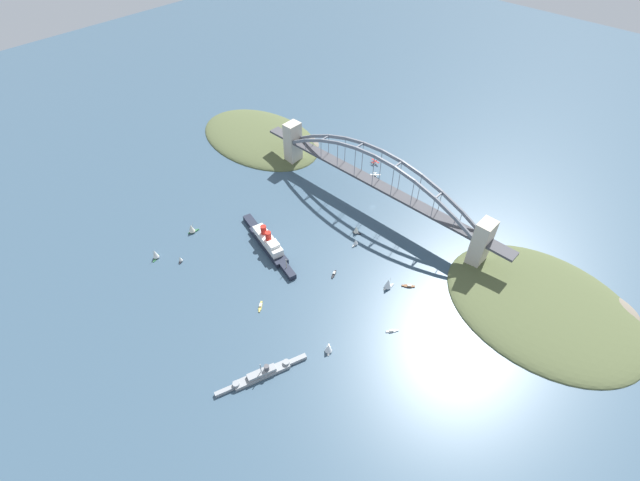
{
  "coord_description": "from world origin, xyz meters",
  "views": [
    {
      "loc": [
        -202.13,
        294.66,
        299.52
      ],
      "look_at": [
        0.0,
        79.41,
        8.0
      ],
      "focal_mm": 25.22,
      "sensor_mm": 36.0,
      "label": 1
    }
  ],
  "objects_px": {
    "seaplane_second_in_formation": "(375,162)",
    "small_boat_9": "(328,348)",
    "small_boat_1": "(388,284)",
    "small_boat_4": "(356,230)",
    "harbor_arch_bridge": "(375,184)",
    "small_boat_3": "(192,228)",
    "small_boat_8": "(260,306)",
    "ocean_liner": "(268,242)",
    "small_boat_5": "(180,259)",
    "naval_cruiser": "(263,374)",
    "small_boat_10": "(409,286)",
    "small_boat_2": "(334,274)",
    "seaplane_taxiing_near_bridge": "(375,175)",
    "small_boat_0": "(356,242)",
    "small_boat_7": "(392,331)",
    "small_boat_6": "(155,254)"
  },
  "relations": [
    {
      "from": "small_boat_5",
      "to": "small_boat_10",
      "type": "distance_m",
      "value": 204.41
    },
    {
      "from": "naval_cruiser",
      "to": "small_boat_4",
      "type": "height_order",
      "value": "naval_cruiser"
    },
    {
      "from": "small_boat_6",
      "to": "small_boat_4",
      "type": "bearing_deg",
      "value": -126.83
    },
    {
      "from": "seaplane_second_in_formation",
      "to": "small_boat_9",
      "type": "xyz_separation_m",
      "value": [
        -127.1,
        217.89,
        2.48
      ]
    },
    {
      "from": "ocean_liner",
      "to": "small_boat_9",
      "type": "xyz_separation_m",
      "value": [
        -116.11,
        43.75,
        -1.19
      ]
    },
    {
      "from": "ocean_liner",
      "to": "small_boat_0",
      "type": "bearing_deg",
      "value": -134.81
    },
    {
      "from": "ocean_liner",
      "to": "small_boat_4",
      "type": "distance_m",
      "value": 85.03
    },
    {
      "from": "small_boat_1",
      "to": "small_boat_4",
      "type": "height_order",
      "value": "small_boat_1"
    },
    {
      "from": "small_boat_4",
      "to": "small_boat_5",
      "type": "relative_size",
      "value": 1.58
    },
    {
      "from": "small_boat_3",
      "to": "small_boat_8",
      "type": "relative_size",
      "value": 1.16
    },
    {
      "from": "naval_cruiser",
      "to": "small_boat_9",
      "type": "height_order",
      "value": "naval_cruiser"
    },
    {
      "from": "naval_cruiser",
      "to": "small_boat_10",
      "type": "height_order",
      "value": "naval_cruiser"
    },
    {
      "from": "small_boat_4",
      "to": "small_boat_5",
      "type": "height_order",
      "value": "small_boat_4"
    },
    {
      "from": "ocean_liner",
      "to": "seaplane_second_in_formation",
      "type": "height_order",
      "value": "ocean_liner"
    },
    {
      "from": "small_boat_4",
      "to": "naval_cruiser",
      "type": "bearing_deg",
      "value": 106.27
    },
    {
      "from": "small_boat_4",
      "to": "small_boat_5",
      "type": "xyz_separation_m",
      "value": [
        91.83,
        136.95,
        -1.76
      ]
    },
    {
      "from": "small_boat_2",
      "to": "small_boat_9",
      "type": "xyz_separation_m",
      "value": [
        -48.46,
        60.27,
        3.72
      ]
    },
    {
      "from": "small_boat_2",
      "to": "small_boat_6",
      "type": "bearing_deg",
      "value": 36.0
    },
    {
      "from": "ocean_liner",
      "to": "small_boat_3",
      "type": "distance_m",
      "value": 77.74
    },
    {
      "from": "small_boat_6",
      "to": "small_boat_10",
      "type": "distance_m",
      "value": 228.39
    },
    {
      "from": "small_boat_8",
      "to": "seaplane_second_in_formation",
      "type": "bearing_deg",
      "value": -75.6
    },
    {
      "from": "harbor_arch_bridge",
      "to": "seaplane_taxiing_near_bridge",
      "type": "relative_size",
      "value": 28.94
    },
    {
      "from": "small_boat_7",
      "to": "naval_cruiser",
      "type": "bearing_deg",
      "value": 64.34
    },
    {
      "from": "seaplane_taxiing_near_bridge",
      "to": "small_boat_9",
      "type": "bearing_deg",
      "value": 119.3
    },
    {
      "from": "small_boat_2",
      "to": "small_boat_10",
      "type": "distance_m",
      "value": 65.35
    },
    {
      "from": "seaplane_taxiing_near_bridge",
      "to": "small_boat_1",
      "type": "relative_size",
      "value": 0.83
    },
    {
      "from": "naval_cruiser",
      "to": "seaplane_taxiing_near_bridge",
      "type": "height_order",
      "value": "naval_cruiser"
    },
    {
      "from": "harbor_arch_bridge",
      "to": "small_boat_4",
      "type": "bearing_deg",
      "value": 106.84
    },
    {
      "from": "small_boat_4",
      "to": "small_boat_7",
      "type": "relative_size",
      "value": 1.14
    },
    {
      "from": "ocean_liner",
      "to": "small_boat_1",
      "type": "height_order",
      "value": "ocean_liner"
    },
    {
      "from": "small_boat_6",
      "to": "small_boat_8",
      "type": "bearing_deg",
      "value": -165.79
    },
    {
      "from": "harbor_arch_bridge",
      "to": "small_boat_7",
      "type": "distance_m",
      "value": 154.39
    },
    {
      "from": "small_boat_3",
      "to": "small_boat_8",
      "type": "distance_m",
      "value": 116.31
    },
    {
      "from": "seaplane_second_in_formation",
      "to": "small_boat_9",
      "type": "bearing_deg",
      "value": 120.26
    },
    {
      "from": "small_boat_5",
      "to": "small_boat_10",
      "type": "xyz_separation_m",
      "value": [
        -167.58,
        -117.03,
        -2.18
      ]
    },
    {
      "from": "seaplane_taxiing_near_bridge",
      "to": "seaplane_second_in_formation",
      "type": "bearing_deg",
      "value": -50.97
    },
    {
      "from": "small_boat_2",
      "to": "small_boat_8",
      "type": "relative_size",
      "value": 0.98
    },
    {
      "from": "small_boat_2",
      "to": "small_boat_5",
      "type": "height_order",
      "value": "small_boat_5"
    },
    {
      "from": "ocean_liner",
      "to": "small_boat_5",
      "type": "relative_size",
      "value": 14.78
    },
    {
      "from": "small_boat_7",
      "to": "small_boat_1",
      "type": "bearing_deg",
      "value": -48.46
    },
    {
      "from": "small_boat_0",
      "to": "small_boat_8",
      "type": "xyz_separation_m",
      "value": [
        10.71,
        109.19,
        -2.7
      ]
    },
    {
      "from": "harbor_arch_bridge",
      "to": "small_boat_0",
      "type": "relative_size",
      "value": 39.69
    },
    {
      "from": "seaplane_taxiing_near_bridge",
      "to": "small_boat_7",
      "type": "bearing_deg",
      "value": 131.96
    },
    {
      "from": "harbor_arch_bridge",
      "to": "small_boat_10",
      "type": "bearing_deg",
      "value": 144.85
    },
    {
      "from": "seaplane_taxiing_near_bridge",
      "to": "small_boat_9",
      "type": "distance_m",
      "value": 227.59
    },
    {
      "from": "naval_cruiser",
      "to": "small_boat_5",
      "type": "height_order",
      "value": "naval_cruiser"
    },
    {
      "from": "seaplane_second_in_formation",
      "to": "small_boat_9",
      "type": "relative_size",
      "value": 1.14
    },
    {
      "from": "small_boat_5",
      "to": "small_boat_8",
      "type": "bearing_deg",
      "value": -170.39
    },
    {
      "from": "small_boat_9",
      "to": "small_boat_7",
      "type": "bearing_deg",
      "value": -117.26
    },
    {
      "from": "small_boat_0",
      "to": "small_boat_8",
      "type": "height_order",
      "value": "small_boat_0"
    }
  ]
}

